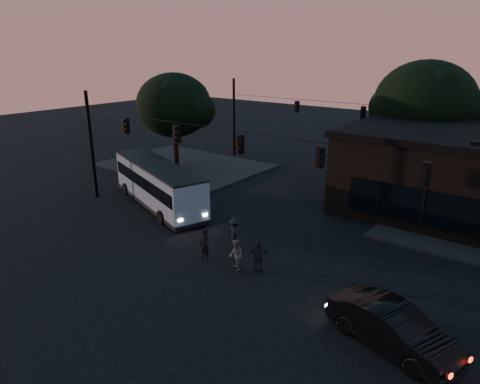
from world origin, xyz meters
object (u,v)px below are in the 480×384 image
Objects in this scene: pedestrian_b at (236,255)px; pedestrian_d at (235,233)px; pedestrian_a at (205,245)px; building at (474,176)px; car at (392,327)px; pedestrian_c at (259,256)px; bus at (158,183)px.

pedestrian_d is at bearing 169.54° from pedestrian_b.
building is at bearing 53.45° from pedestrian_a.
pedestrian_b is at bearing 98.59° from car.
building is 9.23× the size of pedestrian_c.
pedestrian_d is (0.29, 2.10, -0.01)m from pedestrian_a.
building is 15.44m from pedestrian_d.
pedestrian_d is at bearing 78.29° from pedestrian_a.
pedestrian_c is at bearing 1.91° from bus.
pedestrian_b is at bearing -1.77° from pedestrian_a.
bus is at bearing 2.40° from pedestrian_d.
pedestrian_d is at bearing 6.42° from bus.
pedestrian_a is (7.75, -4.01, -0.79)m from bus.
bus is 8.31m from pedestrian_d.
bus is 2.17× the size of car.
pedestrian_b is (1.94, 0.07, -0.03)m from pedestrian_a.
pedestrian_c is (-6.40, -13.91, -1.87)m from building.
pedestrian_c reaches higher than pedestrian_a.
bus is at bearing 148.83° from pedestrian_a.
pedestrian_a reaches higher than car.
pedestrian_a is (-9.32, -14.48, -1.88)m from building.
car is (0.43, -15.43, -1.92)m from building.
pedestrian_d is at bearing -60.53° from pedestrian_c.
pedestrian_a is at bearing 97.88° from pedestrian_d.
car is at bearing -88.42° from building.
car is 2.94× the size of pedestrian_d.
pedestrian_d is (-2.62, 1.53, -0.02)m from pedestrian_c.
pedestrian_b is at bearing 144.87° from pedestrian_d.
bus is at bearing -48.16° from pedestrian_c.
building is 17.32m from pedestrian_a.
building reaches higher than bus.
bus is 10.49m from pedestrian_b.
pedestrian_d is (8.04, -1.92, -0.80)m from bus.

